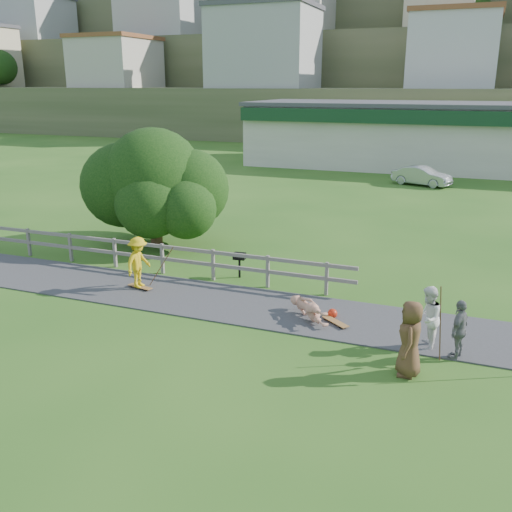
{
  "coord_description": "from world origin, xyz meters",
  "views": [
    {
      "loc": [
        6.17,
        -13.51,
        6.51
      ],
      "look_at": [
        0.09,
        2.0,
        1.47
      ],
      "focal_mm": 40.0,
      "sensor_mm": 36.0,
      "label": 1
    }
  ],
  "objects_px": {
    "car_silver": "(422,176)",
    "tree": "(155,197)",
    "spectator_c": "(410,339)",
    "bbq": "(240,265)",
    "skater_rider": "(139,265)",
    "spectator_b": "(459,330)",
    "skater_fallen": "(309,309)",
    "spectator_a": "(428,318)"
  },
  "relations": [
    {
      "from": "spectator_b",
      "to": "spectator_c",
      "type": "relative_size",
      "value": 0.84
    },
    {
      "from": "spectator_c",
      "to": "tree",
      "type": "height_order",
      "value": "tree"
    },
    {
      "from": "skater_fallen",
      "to": "spectator_b",
      "type": "relative_size",
      "value": 1.15
    },
    {
      "from": "spectator_c",
      "to": "car_silver",
      "type": "bearing_deg",
      "value": -179.15
    },
    {
      "from": "spectator_a",
      "to": "car_silver",
      "type": "height_order",
      "value": "spectator_a"
    },
    {
      "from": "spectator_b",
      "to": "car_silver",
      "type": "bearing_deg",
      "value": -155.44
    },
    {
      "from": "spectator_b",
      "to": "bbq",
      "type": "distance_m",
      "value": 8.28
    },
    {
      "from": "skater_rider",
      "to": "bbq",
      "type": "relative_size",
      "value": 1.9
    },
    {
      "from": "spectator_a",
      "to": "skater_fallen",
      "type": "bearing_deg",
      "value": -103.16
    },
    {
      "from": "spectator_b",
      "to": "tree",
      "type": "xyz_separation_m",
      "value": [
        -12.35,
        6.42,
        1.26
      ]
    },
    {
      "from": "spectator_c",
      "to": "tree",
      "type": "relative_size",
      "value": 0.27
    },
    {
      "from": "skater_rider",
      "to": "car_silver",
      "type": "xyz_separation_m",
      "value": [
        6.51,
        24.12,
        -0.21
      ]
    },
    {
      "from": "skater_fallen",
      "to": "spectator_c",
      "type": "height_order",
      "value": "spectator_c"
    },
    {
      "from": "spectator_c",
      "to": "spectator_b",
      "type": "bearing_deg",
      "value": 136.9
    },
    {
      "from": "spectator_a",
      "to": "spectator_c",
      "type": "xyz_separation_m",
      "value": [
        -0.25,
        -1.57,
        0.08
      ]
    },
    {
      "from": "spectator_c",
      "to": "bbq",
      "type": "height_order",
      "value": "spectator_c"
    },
    {
      "from": "spectator_a",
      "to": "spectator_c",
      "type": "height_order",
      "value": "spectator_c"
    },
    {
      "from": "skater_fallen",
      "to": "spectator_c",
      "type": "xyz_separation_m",
      "value": [
        3.05,
        -2.28,
        0.59
      ]
    },
    {
      "from": "car_silver",
      "to": "spectator_c",
      "type": "bearing_deg",
      "value": -155.96
    },
    {
      "from": "spectator_b",
      "to": "bbq",
      "type": "xyz_separation_m",
      "value": [
        -7.39,
        3.71,
        -0.32
      ]
    },
    {
      "from": "car_silver",
      "to": "bbq",
      "type": "xyz_separation_m",
      "value": [
        -3.93,
        -21.79,
        -0.19
      ]
    },
    {
      "from": "spectator_c",
      "to": "bbq",
      "type": "distance_m",
      "value": 8.1
    },
    {
      "from": "skater_rider",
      "to": "spectator_b",
      "type": "xyz_separation_m",
      "value": [
        9.98,
        -1.38,
        -0.07
      ]
    },
    {
      "from": "spectator_a",
      "to": "car_silver",
      "type": "bearing_deg",
      "value": -174.92
    },
    {
      "from": "car_silver",
      "to": "bbq",
      "type": "distance_m",
      "value": 22.14
    },
    {
      "from": "car_silver",
      "to": "tree",
      "type": "distance_m",
      "value": 21.09
    },
    {
      "from": "spectator_b",
      "to": "spectator_c",
      "type": "xyz_separation_m",
      "value": [
        -1.02,
        -1.28,
        0.14
      ]
    },
    {
      "from": "car_silver",
      "to": "tree",
      "type": "xyz_separation_m",
      "value": [
        -8.88,
        -19.08,
        1.4
      ]
    },
    {
      "from": "car_silver",
      "to": "skater_fallen",
      "type": "bearing_deg",
      "value": -162.59
    },
    {
      "from": "car_silver",
      "to": "tree",
      "type": "relative_size",
      "value": 0.58
    },
    {
      "from": "spectator_a",
      "to": "spectator_c",
      "type": "distance_m",
      "value": 1.59
    },
    {
      "from": "skater_rider",
      "to": "car_silver",
      "type": "distance_m",
      "value": 24.98
    },
    {
      "from": "skater_rider",
      "to": "spectator_a",
      "type": "height_order",
      "value": "skater_rider"
    },
    {
      "from": "car_silver",
      "to": "tree",
      "type": "bearing_deg",
      "value": 173.87
    },
    {
      "from": "spectator_c",
      "to": "tree",
      "type": "distance_m",
      "value": 13.74
    },
    {
      "from": "spectator_a",
      "to": "tree",
      "type": "relative_size",
      "value": 0.25
    },
    {
      "from": "tree",
      "to": "bbq",
      "type": "relative_size",
      "value": 7.49
    },
    {
      "from": "spectator_a",
      "to": "spectator_b",
      "type": "height_order",
      "value": "spectator_a"
    },
    {
      "from": "skater_fallen",
      "to": "tree",
      "type": "height_order",
      "value": "tree"
    },
    {
      "from": "spectator_b",
      "to": "car_silver",
      "type": "height_order",
      "value": "spectator_b"
    },
    {
      "from": "spectator_c",
      "to": "tree",
      "type": "xyz_separation_m",
      "value": [
        -11.32,
        7.7,
        1.12
      ]
    },
    {
      "from": "skater_rider",
      "to": "skater_fallen",
      "type": "distance_m",
      "value": 5.94
    }
  ]
}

